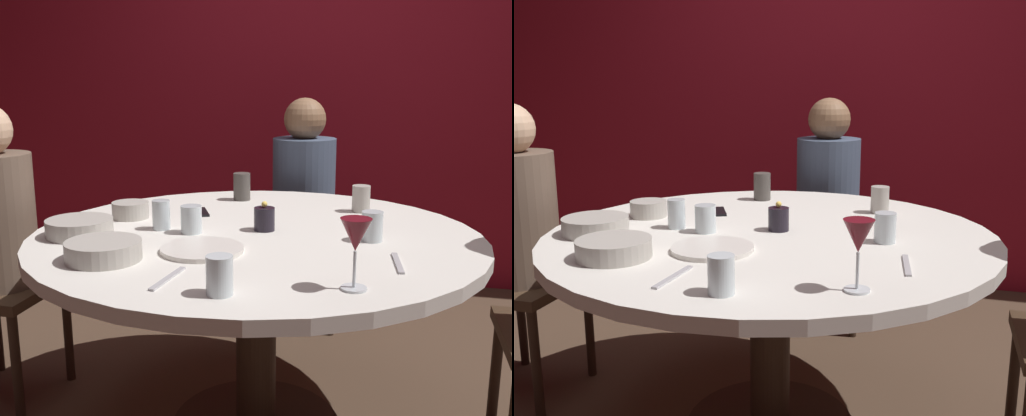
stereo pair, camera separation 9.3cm
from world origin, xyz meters
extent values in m
cube|color=maroon|center=(0.00, 1.81, 1.30)|extent=(6.00, 0.10, 2.60)
cylinder|color=silver|center=(0.00, 0.00, 0.72)|extent=(1.48, 1.48, 0.04)
cylinder|color=#332319|center=(0.00, 0.00, 0.35)|extent=(0.14, 0.14, 0.70)
cube|color=#3F2D1E|center=(-1.01, 0.00, 0.45)|extent=(0.40, 0.40, 0.04)
cylinder|color=brown|center=(-1.01, 0.00, 0.72)|extent=(0.30, 0.30, 0.50)
cylinder|color=#332319|center=(-0.84, -0.17, 0.21)|extent=(0.04, 0.04, 0.43)
cylinder|color=#332319|center=(-1.18, 0.17, 0.21)|extent=(0.04, 0.04, 0.43)
cylinder|color=#332319|center=(-0.84, 0.17, 0.21)|extent=(0.04, 0.04, 0.43)
cube|color=#3F2D1E|center=(0.00, 1.04, 0.45)|extent=(0.40, 0.40, 0.04)
cylinder|color=#475670|center=(0.00, 1.04, 0.71)|extent=(0.32, 0.32, 0.48)
sphere|color=#8C6647|center=(0.00, 1.04, 1.05)|extent=(0.21, 0.21, 0.21)
cylinder|color=#332319|center=(-0.17, 1.21, 0.21)|extent=(0.04, 0.04, 0.43)
cylinder|color=#332319|center=(-0.17, 0.87, 0.21)|extent=(0.04, 0.04, 0.43)
cylinder|color=#332319|center=(0.17, 1.21, 0.21)|extent=(0.04, 0.04, 0.43)
cylinder|color=#332319|center=(0.17, 0.87, 0.21)|extent=(0.04, 0.04, 0.43)
cylinder|color=#332319|center=(0.82, 0.17, 0.21)|extent=(0.04, 0.04, 0.43)
cylinder|color=black|center=(0.02, 0.02, 0.78)|extent=(0.07, 0.07, 0.08)
sphere|color=#F9D159|center=(0.02, 0.02, 0.83)|extent=(0.02, 0.02, 0.02)
cylinder|color=silver|center=(0.36, -0.49, 0.74)|extent=(0.06, 0.06, 0.01)
cylinder|color=silver|center=(0.36, -0.49, 0.79)|extent=(0.01, 0.01, 0.09)
cone|color=maroon|center=(0.36, -0.49, 0.87)|extent=(0.08, 0.08, 0.08)
cylinder|color=silver|center=(-0.10, -0.27, 0.74)|extent=(0.25, 0.25, 0.01)
cube|color=black|center=(-0.28, 0.22, 0.74)|extent=(0.12, 0.16, 0.01)
cylinder|color=#B2ADA3|center=(-0.49, 0.08, 0.77)|extent=(0.13, 0.13, 0.06)
cylinder|color=#B2ADA3|center=(-0.54, -0.19, 0.77)|extent=(0.21, 0.21, 0.06)
cylinder|color=#B2ADA3|center=(-0.34, -0.41, 0.76)|extent=(0.21, 0.21, 0.06)
cylinder|color=silver|center=(0.38, -0.03, 0.78)|extent=(0.07, 0.07, 0.09)
cylinder|color=silver|center=(-0.32, -0.05, 0.79)|extent=(0.06, 0.06, 0.10)
cylinder|color=silver|center=(-0.20, -0.07, 0.78)|extent=(0.07, 0.07, 0.09)
cylinder|color=#4C4742|center=(-0.18, 0.50, 0.79)|extent=(0.07, 0.07, 0.11)
cylinder|color=#B2ADA3|center=(0.32, 0.39, 0.79)|extent=(0.07, 0.07, 0.10)
cylinder|color=silver|center=(0.05, -0.59, 0.78)|extent=(0.06, 0.06, 0.09)
cube|color=#B7B7BC|center=(0.46, -0.26, 0.74)|extent=(0.04, 0.18, 0.01)
cube|color=#B7B7BC|center=(-0.10, -0.52, 0.74)|extent=(0.03, 0.18, 0.01)
camera|label=1|loc=(0.44, -1.83, 1.23)|focal=40.78mm
camera|label=2|loc=(0.53, -1.80, 1.23)|focal=40.78mm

